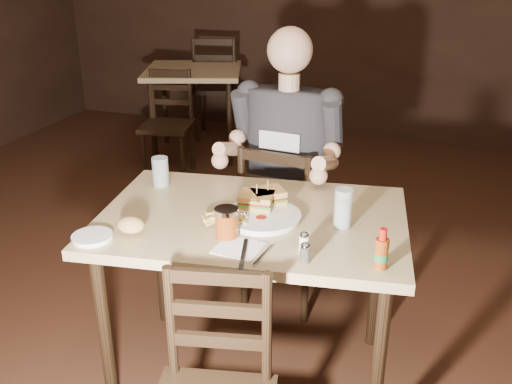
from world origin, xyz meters
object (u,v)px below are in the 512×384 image
(dinner_plate, at_px, (262,217))
(hot_sauce, at_px, (382,249))
(bg_table, at_px, (194,79))
(glass_right, at_px, (343,208))
(diner, at_px, (285,133))
(chair_far, at_px, (287,223))
(bg_chair_near, at_px, (167,126))
(main_table, at_px, (252,235))
(syrup_dispenser, at_px, (227,223))
(bg_chair_far, at_px, (218,87))
(glass_left, at_px, (161,172))
(side_plate, at_px, (92,238))

(dinner_plate, height_order, hot_sauce, hot_sauce)
(bg_table, relative_size, glass_right, 6.65)
(diner, distance_m, dinner_plate, 0.62)
(bg_table, relative_size, chair_far, 1.14)
(bg_chair_near, distance_m, dinner_plate, 2.56)
(chair_far, relative_size, bg_chair_near, 1.06)
(main_table, bearing_deg, dinner_plate, -19.23)
(glass_right, bearing_deg, syrup_dispenser, -151.20)
(chair_far, height_order, diner, diner)
(dinner_plate, bearing_deg, syrup_dispenser, -113.93)
(chair_far, distance_m, syrup_dispenser, 0.90)
(bg_chair_far, bearing_deg, chair_far, 104.30)
(bg_chair_far, bearing_deg, diner, 103.76)
(main_table, distance_m, dinner_plate, 0.10)
(bg_chair_near, height_order, diner, diner)
(hot_sauce, bearing_deg, bg_chair_far, 119.60)
(diner, xyz_separation_m, glass_left, (-0.44, -0.41, -0.10))
(main_table, distance_m, side_plate, 0.61)
(diner, xyz_separation_m, dinner_plate, (0.08, -0.59, -0.15))
(glass_right, distance_m, hot_sauce, 0.31)
(diner, relative_size, dinner_plate, 3.29)
(bg_chair_far, xyz_separation_m, side_plate, (0.93, -3.51, 0.29))
(main_table, bearing_deg, side_plate, -143.15)
(chair_far, bearing_deg, bg_chair_near, -40.49)
(diner, relative_size, glass_right, 6.28)
(side_plate, bearing_deg, dinner_plate, 33.07)
(glass_left, xyz_separation_m, side_plate, (-0.01, -0.52, -0.06))
(chair_far, xyz_separation_m, diner, (-0.00, -0.05, 0.49))
(bg_table, xyz_separation_m, bg_chair_near, (0.00, -0.55, -0.26))
(bg_chair_far, bearing_deg, bg_chair_near, 75.61)
(bg_table, distance_m, diner, 2.46)
(bg_chair_far, height_order, bg_chair_near, bg_chair_far)
(main_table, bearing_deg, diner, 93.00)
(main_table, height_order, glass_right, glass_right)
(glass_right, distance_m, syrup_dispenser, 0.43)
(hot_sauce, bearing_deg, side_plate, -173.24)
(chair_far, height_order, syrup_dispenser, same)
(bg_chair_far, distance_m, glass_right, 3.61)
(bg_chair_near, height_order, syrup_dispenser, syrup_dispenser)
(diner, distance_m, hot_sauce, 0.99)
(bg_table, xyz_separation_m, glass_right, (1.76, -2.59, 0.17))
(bg_chair_near, relative_size, hot_sauce, 5.85)
(chair_far, height_order, hot_sauce, hot_sauce)
(dinner_plate, height_order, side_plate, dinner_plate)
(bg_table, xyz_separation_m, dinner_plate, (1.46, -2.62, 0.10))
(chair_far, relative_size, hot_sauce, 6.17)
(diner, height_order, side_plate, diner)
(hot_sauce, height_order, syrup_dispenser, hot_sauce)
(bg_table, relative_size, syrup_dispenser, 9.06)
(syrup_dispenser, bearing_deg, diner, 82.35)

